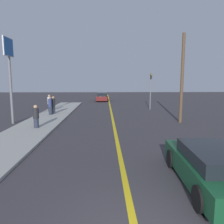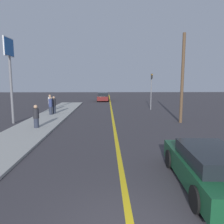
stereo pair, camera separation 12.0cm
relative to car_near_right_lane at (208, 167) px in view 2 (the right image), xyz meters
The scene contains 11 objects.
road_center_line 15.98m from the car_near_right_lane, 99.60° to the left, with size 0.20×60.00×0.01m.
sidewalk_left 14.61m from the car_near_right_lane, 125.00° to the left, with size 3.08×28.43×0.12m.
car_near_right_lane is the anchor object (origin of this frame).
car_ahead_center 29.94m from the car_near_right_lane, 97.31° to the left, with size 1.95×4.47×1.38m.
pedestrian_near_curb 11.69m from the car_near_right_lane, 133.70° to the left, with size 0.40×0.40×1.59m.
pedestrian_mid_group 16.70m from the car_near_right_lane, 120.87° to the left, with size 0.34×0.34×1.72m.
pedestrian_far_standing 17.14m from the car_near_right_lane, 119.30° to the left, with size 0.36×0.36×1.71m.
pedestrian_by_sign 19.18m from the car_near_right_lane, 118.81° to the left, with size 0.38×0.38×1.76m.
traffic_light 18.76m from the car_near_right_lane, 84.08° to the left, with size 0.18×0.40×4.13m.
roadside_sign 15.64m from the car_near_right_lane, 134.74° to the left, with size 0.20×1.65×6.58m.
utility_pole 11.35m from the car_near_right_lane, 75.58° to the left, with size 0.24×0.24×6.97m.
Camera 2 is at (-0.54, -4.23, 3.35)m, focal length 35.00 mm.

